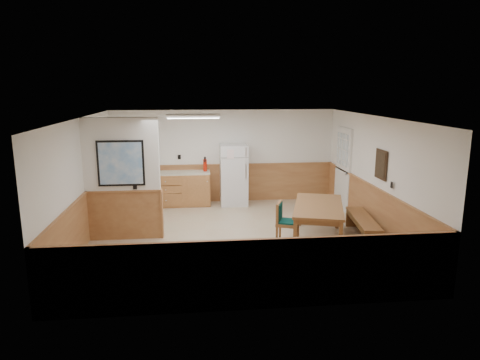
{
  "coord_description": "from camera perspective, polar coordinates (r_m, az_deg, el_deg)",
  "views": [
    {
      "loc": [
        -0.78,
        -8.47,
        3.07
      ],
      "look_at": [
        0.17,
        0.4,
        1.14
      ],
      "focal_mm": 32.0,
      "sensor_mm": 36.0,
      "label": 1
    }
  ],
  "objects": [
    {
      "name": "soap_bottle",
      "position": [
        11.37,
        -12.69,
        1.5
      ],
      "size": [
        0.08,
        0.08,
        0.24
      ],
      "primitive_type": "cylinder",
      "rotation": [
        0.0,
        0.0,
        -0.08
      ],
      "color": "#18862B",
      "rests_on": "kitchen_counter"
    },
    {
      "name": "kitchen_window",
      "position": [
        11.62,
        -12.59,
        4.39
      ],
      "size": [
        0.8,
        0.04,
        1.0
      ],
      "color": "white",
      "rests_on": "back_wall"
    },
    {
      "name": "wainscot_right",
      "position": [
        9.61,
        17.22,
        -3.87
      ],
      "size": [
        0.04,
        6.0,
        1.0
      ],
      "primitive_type": "cube",
      "color": "#B68048",
      "rests_on": "ground"
    },
    {
      "name": "wainscot_back",
      "position": [
        11.76,
        -2.14,
        -0.44
      ],
      "size": [
        6.0,
        0.04,
        1.0
      ],
      "primitive_type": "cube",
      "color": "#B68048",
      "rests_on": "ground"
    },
    {
      "name": "ceiling",
      "position": [
        8.52,
        -0.84,
        8.36
      ],
      "size": [
        6.0,
        6.0,
        0.02
      ],
      "primitive_type": "cube",
      "color": "white",
      "rests_on": "back_wall"
    },
    {
      "name": "left_wall",
      "position": [
        8.94,
        -20.33,
        -0.31
      ],
      "size": [
        0.02,
        6.0,
        2.5
      ],
      "primitive_type": "cube",
      "color": "white",
      "rests_on": "ground"
    },
    {
      "name": "fluorescent_fixture",
      "position": [
        9.79,
        -6.26,
        8.47
      ],
      "size": [
        1.2,
        0.3,
        0.09
      ],
      "color": "white",
      "rests_on": "ceiling"
    },
    {
      "name": "back_wall",
      "position": [
        11.64,
        -2.17,
        3.19
      ],
      "size": [
        6.0,
        0.02,
        2.5
      ],
      "primitive_type": "cube",
      "color": "white",
      "rests_on": "ground"
    },
    {
      "name": "dining_bench",
      "position": [
        9.24,
        16.07,
        -5.45
      ],
      "size": [
        0.59,
        1.71,
        0.45
      ],
      "rotation": [
        0.0,
        0.0,
        -0.14
      ],
      "color": "#935835",
      "rests_on": "ground"
    },
    {
      "name": "kitchen_counter",
      "position": [
        11.46,
        -8.07,
        -1.09
      ],
      "size": [
        2.2,
        0.61,
        1.0
      ],
      "color": "#B2743F",
      "rests_on": "ground"
    },
    {
      "name": "dining_chair",
      "position": [
        8.61,
        5.84,
        -5.26
      ],
      "size": [
        0.7,
        0.59,
        0.85
      ],
      "rotation": [
        0.0,
        0.0,
        -0.37
      ],
      "color": "#935835",
      "rests_on": "ground"
    },
    {
      "name": "refrigerator",
      "position": [
        11.37,
        -0.85,
        0.71
      ],
      "size": [
        0.72,
        0.72,
        1.61
      ],
      "rotation": [
        0.0,
        0.0,
        -0.01
      ],
      "color": "white",
      "rests_on": "ground"
    },
    {
      "name": "wall_painting",
      "position": [
        9.11,
        18.28,
        1.98
      ],
      "size": [
        0.04,
        0.5,
        0.6
      ],
      "color": "#332214",
      "rests_on": "right_wall"
    },
    {
      "name": "right_wall",
      "position": [
        9.45,
        17.61,
        0.51
      ],
      "size": [
        0.02,
        6.0,
        2.5
      ],
      "primitive_type": "cube",
      "color": "white",
      "rests_on": "ground"
    },
    {
      "name": "exterior_door",
      "position": [
        11.21,
        13.54,
        1.48
      ],
      "size": [
        0.07,
        1.02,
        2.15
      ],
      "color": "white",
      "rests_on": "ground"
    },
    {
      "name": "wainscot_left",
      "position": [
        9.12,
        -19.86,
        -4.92
      ],
      "size": [
        0.04,
        6.0,
        1.0
      ],
      "primitive_type": "cube",
      "color": "#B68048",
      "rests_on": "ground"
    },
    {
      "name": "ground",
      "position": [
        9.04,
        -0.79,
        -7.65
      ],
      "size": [
        6.0,
        6.0,
        0.0
      ],
      "primitive_type": "plane",
      "color": "tan",
      "rests_on": "ground"
    },
    {
      "name": "dining_table",
      "position": [
        8.83,
        10.43,
        -3.85
      ],
      "size": [
        1.45,
        2.08,
        0.75
      ],
      "rotation": [
        0.0,
        0.0,
        -0.29
      ],
      "color": "#935835",
      "rests_on": "ground"
    },
    {
      "name": "fire_extinguisher",
      "position": [
        11.37,
        -4.69,
        2.02
      ],
      "size": [
        0.1,
        0.1,
        0.39
      ],
      "rotation": [
        0.0,
        0.0,
        0.06
      ],
      "color": "red",
      "rests_on": "kitchen_counter"
    },
    {
      "name": "partition_wall",
      "position": [
        8.98,
        -15.38,
        -0.06
      ],
      "size": [
        1.5,
        0.2,
        2.5
      ],
      "color": "white",
      "rests_on": "ground"
    }
  ]
}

